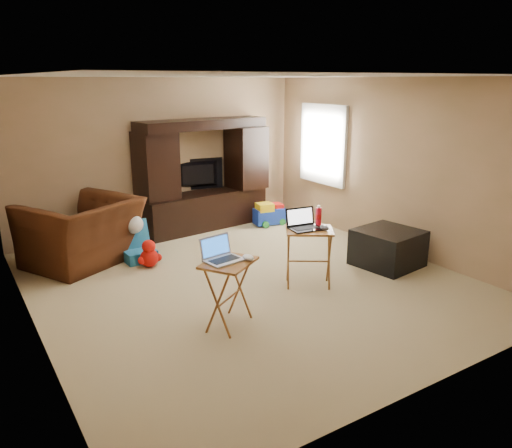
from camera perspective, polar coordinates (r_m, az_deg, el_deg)
floor at (r=6.39m, az=-0.97°, el=-6.48°), size 5.50×5.50×0.00m
ceiling at (r=5.90m, az=-1.09°, el=16.55°), size 5.50×5.50×0.00m
wall_back at (r=8.45m, az=-10.88°, el=7.65°), size 5.00×0.00×5.00m
wall_front at (r=4.01m, az=19.93°, el=-2.39°), size 5.00×0.00×5.00m
wall_left at (r=5.21m, az=-25.21°, el=1.17°), size 0.00×5.50×5.50m
wall_right at (r=7.60m, az=15.38°, el=6.44°), size 0.00×5.50×5.50m
window_pane at (r=8.68m, az=7.75°, el=9.00°), size 0.00×1.20×1.20m
window_frame at (r=8.66m, az=7.65°, el=9.00°), size 0.06×1.14×1.34m
entertainment_center at (r=8.48m, az=-5.99°, el=5.62°), size 2.30×0.81×1.84m
television at (r=8.68m, az=-6.64°, el=5.59°), size 0.94×0.28×0.54m
recliner at (r=7.23m, az=-19.25°, el=-0.92°), size 1.78×1.70×0.89m
child_rocker at (r=7.18m, az=-13.31°, el=-1.97°), size 0.43×0.49×0.56m
plush_toy at (r=6.94m, az=-12.12°, el=-3.28°), size 0.35×0.29×0.39m
push_toy at (r=8.76m, az=1.52°, el=1.23°), size 0.60×0.47×0.41m
ottoman at (r=7.06m, az=14.83°, el=-2.65°), size 0.87×0.87×0.50m
tray_table_left at (r=5.16m, az=-3.11°, el=-7.98°), size 0.69×0.66×0.70m
tray_table_right at (r=6.15m, az=6.03°, el=-3.84°), size 0.71×0.68×0.73m
laptop_left at (r=4.99m, az=-3.66°, el=-2.98°), size 0.41×0.36×0.24m
laptop_right at (r=6.00m, az=5.75°, el=0.48°), size 0.42×0.36×0.24m
mouse_left at (r=5.05m, az=-0.90°, el=-3.83°), size 0.11×0.15×0.06m
mouse_right at (r=6.02m, az=7.82°, el=-0.41°), size 0.12×0.16×0.06m
water_bottle at (r=6.19m, az=7.15°, el=0.86°), size 0.07×0.07×0.22m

